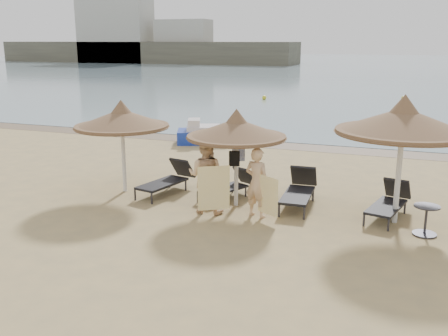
# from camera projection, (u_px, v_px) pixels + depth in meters

# --- Properties ---
(ground) EXTENTS (160.00, 160.00, 0.00)m
(ground) POSITION_uv_depth(u_px,v_px,m) (214.00, 220.00, 12.23)
(ground) COLOR tan
(ground) RESTS_ON ground
(sea) EXTENTS (200.00, 140.00, 0.03)m
(sea) POSITION_uv_depth(u_px,v_px,m) (384.00, 66.00, 84.98)
(sea) COLOR slate
(sea) RESTS_ON ground
(wet_sand_strip) EXTENTS (200.00, 1.60, 0.01)m
(wet_sand_strip) POSITION_uv_depth(u_px,v_px,m) (296.00, 146.00, 20.78)
(wet_sand_strip) COLOR brown
(wet_sand_strip) RESTS_ON ground
(far_shore) EXTENTS (150.00, 54.80, 12.00)m
(far_shore) POSITION_uv_depth(u_px,v_px,m) (240.00, 48.00, 90.65)
(far_shore) COLOR brown
(far_shore) RESTS_ON ground
(palapa_left) EXTENTS (2.70, 2.70, 2.68)m
(palapa_left) POSITION_uv_depth(u_px,v_px,m) (122.00, 119.00, 14.09)
(palapa_left) COLOR silver
(palapa_left) RESTS_ON ground
(palapa_center) EXTENTS (2.62, 2.62, 2.60)m
(palapa_center) POSITION_uv_depth(u_px,v_px,m) (236.00, 129.00, 12.86)
(palapa_center) COLOR silver
(palapa_center) RESTS_ON ground
(palapa_right) EXTENTS (3.13, 3.13, 3.10)m
(palapa_right) POSITION_uv_depth(u_px,v_px,m) (403.00, 122.00, 11.51)
(palapa_right) COLOR silver
(palapa_right) RESTS_ON ground
(lounger_far_left) EXTENTS (1.09, 2.10, 0.90)m
(lounger_far_left) POSITION_uv_depth(u_px,v_px,m) (168.00, 179.00, 14.39)
(lounger_far_left) COLOR #2E2D34
(lounger_far_left) RESTS_ON ground
(lounger_near_left) EXTENTS (1.29, 1.84, 0.79)m
(lounger_near_left) POSITION_uv_depth(u_px,v_px,m) (230.00, 185.00, 13.94)
(lounger_near_left) COLOR #2E2D34
(lounger_near_left) RESTS_ON ground
(lounger_near_right) EXTENTS (0.78, 2.13, 0.94)m
(lounger_near_right) POSITION_uv_depth(u_px,v_px,m) (299.00, 189.00, 13.32)
(lounger_near_right) COLOR #2E2D34
(lounger_near_right) RESTS_ON ground
(lounger_far_right) EXTENTS (1.07, 2.02, 0.86)m
(lounger_far_right) POSITION_uv_depth(u_px,v_px,m) (390.00, 201.00, 12.45)
(lounger_far_right) COLOR #2E2D34
(lounger_far_right) RESTS_ON ground
(side_table) EXTENTS (0.57, 0.57, 0.69)m
(side_table) POSITION_uv_depth(u_px,v_px,m) (426.00, 221.00, 11.25)
(side_table) COLOR #2E2D34
(side_table) RESTS_ON ground
(person_left) EXTENTS (1.06, 0.72, 2.24)m
(person_left) POSITION_uv_depth(u_px,v_px,m) (206.00, 170.00, 12.57)
(person_left) COLOR tan
(person_left) RESTS_ON ground
(person_right) EXTENTS (1.07, 0.83, 2.05)m
(person_right) POSITION_uv_depth(u_px,v_px,m) (257.00, 177.00, 12.26)
(person_right) COLOR tan
(person_right) RESTS_ON ground
(towel_left) EXTENTS (0.69, 0.43, 1.12)m
(towel_left) POSITION_uv_depth(u_px,v_px,m) (214.00, 188.00, 12.22)
(towel_left) COLOR yellow
(towel_left) RESTS_ON ground
(towel_right) EXTENTS (0.59, 0.37, 0.95)m
(towel_right) POSITION_uv_depth(u_px,v_px,m) (268.00, 196.00, 12.01)
(towel_right) COLOR yellow
(towel_right) RESTS_ON ground
(bag_patterned) EXTENTS (0.35, 0.24, 0.42)m
(bag_patterned) POSITION_uv_depth(u_px,v_px,m) (239.00, 153.00, 13.19)
(bag_patterned) COLOR silver
(bag_patterned) RESTS_ON ground
(bag_dark) EXTENTS (0.29, 0.19, 0.39)m
(bag_dark) POSITION_uv_depth(u_px,v_px,m) (234.00, 159.00, 12.90)
(bag_dark) COLOR black
(bag_dark) RESTS_ON ground
(pedal_boat) EXTENTS (2.54, 2.03, 1.03)m
(pedal_boat) POSITION_uv_depth(u_px,v_px,m) (203.00, 134.00, 21.40)
(pedal_boat) COLOR #17309D
(pedal_boat) RESTS_ON ground
(buoy_left) EXTENTS (0.32, 0.32, 0.32)m
(buoy_left) POSITION_uv_depth(u_px,v_px,m) (264.00, 98.00, 36.93)
(buoy_left) COLOR yellow
(buoy_left) RESTS_ON ground
(buoy_mid) EXTENTS (0.31, 0.31, 0.31)m
(buoy_mid) POSITION_uv_depth(u_px,v_px,m) (403.00, 98.00, 36.73)
(buoy_mid) COLOR yellow
(buoy_mid) RESTS_ON ground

